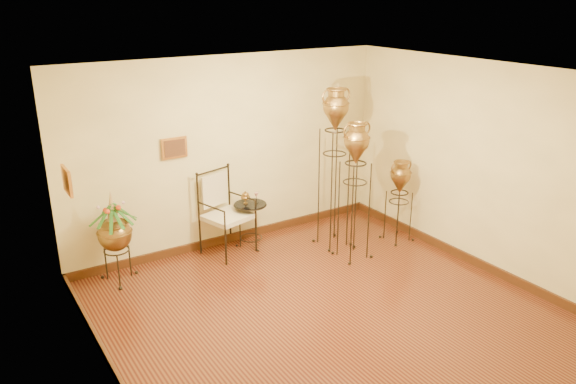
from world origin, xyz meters
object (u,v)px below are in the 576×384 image
amphora_tall (334,167)px  amphora_mid (355,191)px  side_table (251,224)px  planter_urn (114,231)px  armchair (227,213)px

amphora_tall → amphora_mid: 0.54m
amphora_tall → side_table: size_ratio=2.75×
side_table → amphora_tall: bearing=-27.9°
planter_urn → armchair: planter_urn is taller
armchair → side_table: bearing=-15.9°
amphora_tall → planter_urn: amphora_tall is taller
amphora_mid → amphora_tall: bearing=88.6°
amphora_tall → armchair: bearing=158.5°
amphora_tall → amphora_mid: (-0.01, -0.50, -0.21)m
planter_urn → amphora_tall: bearing=-10.6°
amphora_tall → side_table: amphora_tall is taller
planter_urn → side_table: planter_urn is taller
planter_urn → side_table: (1.98, 0.00, -0.36)m
amphora_tall → amphora_mid: bearing=-91.4°
amphora_tall → planter_urn: bearing=169.4°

